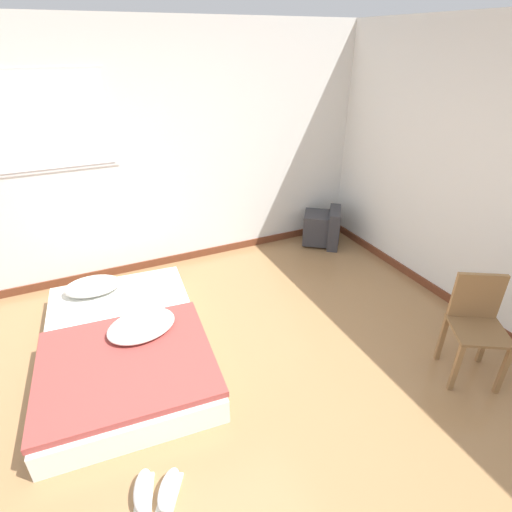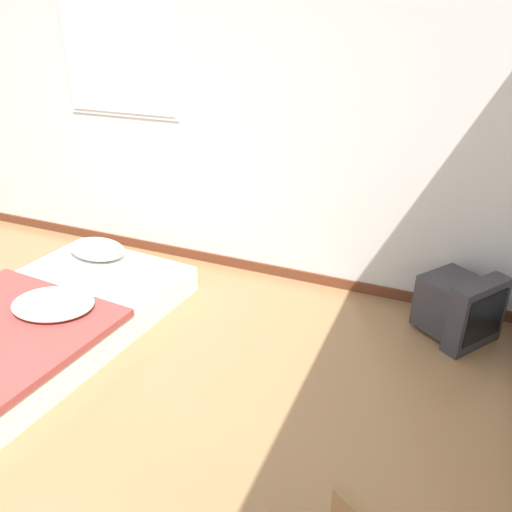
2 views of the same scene
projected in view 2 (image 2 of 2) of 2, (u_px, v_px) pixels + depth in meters
wall_back at (187, 117)px, 4.09m from camera, size 7.88×0.08×2.60m
mattress_bed at (45, 316)px, 3.54m from camera, size 1.41×2.06×0.35m
crt_tv at (459, 307)px, 3.46m from camera, size 0.61×0.60×0.49m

